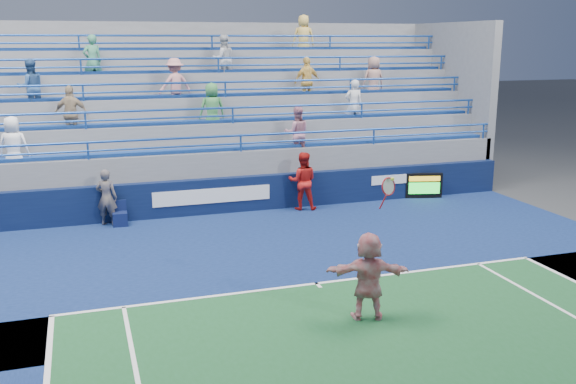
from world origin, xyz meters
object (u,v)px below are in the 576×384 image
object	(u,v)px
tennis_player	(368,276)
line_judge	(107,198)
serve_speed_board	(424,186)
ball_girl	(303,181)
judge_chair	(120,218)

from	to	relation	value
tennis_player	line_judge	world-z (taller)	tennis_player
serve_speed_board	ball_girl	distance (m)	4.39
ball_girl	line_judge	bearing A→B (deg)	18.33
tennis_player	line_judge	xyz separation A→B (m)	(-4.40, 8.10, -0.04)
line_judge	ball_girl	distance (m)	5.91
tennis_player	line_judge	size ratio (longest dim) A/B	1.67
tennis_player	judge_chair	bearing A→B (deg)	117.15
line_judge	ball_girl	bearing A→B (deg)	-157.84
serve_speed_board	line_judge	size ratio (longest dim) A/B	0.75
judge_chair	tennis_player	xyz separation A→B (m)	(4.07, -7.94, 0.63)
line_judge	judge_chair	bearing A→B (deg)	177.54
line_judge	ball_girl	world-z (taller)	ball_girl
serve_speed_board	ball_girl	size ratio (longest dim) A/B	0.68
line_judge	ball_girl	xyz separation A→B (m)	(5.91, -0.04, 0.09)
judge_chair	tennis_player	distance (m)	8.95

